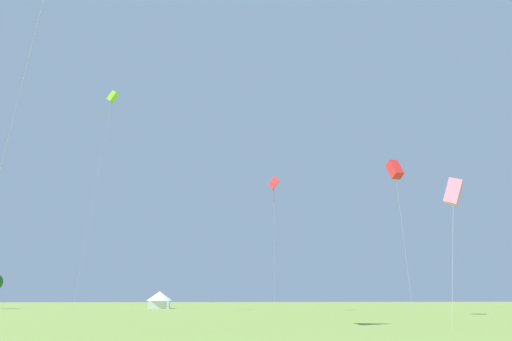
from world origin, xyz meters
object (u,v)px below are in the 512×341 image
Objects in this scene: kite_pink_box at (453,192)px; kite_red_box at (395,170)px; kite_red_diamond at (274,185)px; kite_lime_box at (113,97)px; festival_tent_right at (159,299)px.

kite_pink_box is 0.58× the size of kite_red_box.
kite_red_diamond is at bearing 120.87° from kite_red_box.
kite_lime_box is 1.89× the size of kite_red_box.
kite_red_box reaches higher than festival_tent_right.
kite_red_box is (34.89, -17.12, -14.94)m from kite_lime_box.
kite_red_diamond is (-6.33, 34.51, 9.24)m from kite_pink_box.
kite_lime_box is at bearing -110.10° from festival_tent_right.
kite_red_box reaches higher than kite_pink_box.
kite_red_box is at bearing -52.82° from festival_tent_right.
kite_lime_box is at bearing 132.08° from kite_pink_box.
kite_lime_box reaches higher than festival_tent_right.
kite_lime_box is at bearing -178.65° from kite_red_diamond.
kite_pink_box is at bearing -66.24° from festival_tent_right.
kite_red_diamond is 20.76m from kite_red_box.
kite_lime_box reaches higher than kite_red_diamond.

